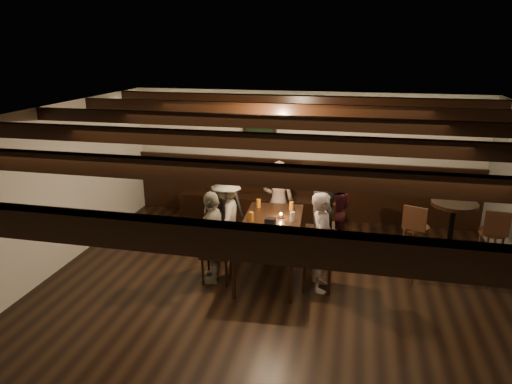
% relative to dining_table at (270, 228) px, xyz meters
% --- Properties ---
extents(room, '(7.00, 7.00, 7.00)m').
position_rel_dining_table_xyz_m(room, '(-0.11, 1.00, 0.42)').
color(room, black).
rests_on(room, ground).
extents(dining_table, '(0.97, 1.95, 0.71)m').
position_rel_dining_table_xyz_m(dining_table, '(0.00, 0.00, 0.00)').
color(dining_table, black).
rests_on(dining_table, floor).
extents(chair_left_near, '(0.43, 0.43, 0.89)m').
position_rel_dining_table_xyz_m(chair_left_near, '(-0.75, 0.40, -0.38)').
color(chair_left_near, black).
rests_on(chair_left_near, floor).
extents(chair_left_far, '(0.44, 0.44, 0.90)m').
position_rel_dining_table_xyz_m(chair_left_far, '(-0.69, -0.49, -0.38)').
color(chair_left_far, black).
rests_on(chair_left_far, floor).
extents(chair_right_near, '(0.48, 0.48, 0.98)m').
position_rel_dining_table_xyz_m(chair_right_near, '(0.69, 0.49, -0.35)').
color(chair_right_near, black).
rests_on(chair_right_near, floor).
extents(chair_right_far, '(0.44, 0.44, 0.91)m').
position_rel_dining_table_xyz_m(chair_right_far, '(0.75, -0.40, -0.37)').
color(chair_right_far, black).
rests_on(chair_right_far, floor).
extents(person_bench_left, '(0.66, 0.45, 1.30)m').
position_rel_dining_table_xyz_m(person_bench_left, '(-0.96, 0.84, -0.00)').
color(person_bench_left, '#232426').
rests_on(person_bench_left, floor).
extents(person_bench_centre, '(0.53, 0.37, 1.41)m').
position_rel_dining_table_xyz_m(person_bench_centre, '(-0.07, 1.05, 0.05)').
color(person_bench_centre, gray).
rests_on(person_bench_centre, floor).
extents(person_bench_right, '(0.67, 0.54, 1.31)m').
position_rel_dining_table_xyz_m(person_bench_right, '(0.84, 0.96, 0.00)').
color(person_bench_right, '#531C24').
rests_on(person_bench_right, floor).
extents(person_left_near, '(0.52, 0.84, 1.26)m').
position_rel_dining_table_xyz_m(person_left_near, '(-0.78, 0.40, -0.02)').
color(person_left_near, gray).
rests_on(person_left_near, floor).
extents(person_left_far, '(0.37, 0.80, 1.32)m').
position_rel_dining_table_xyz_m(person_left_far, '(-0.72, -0.50, 0.01)').
color(person_left_far, gray).
rests_on(person_left_far, floor).
extents(person_right_near, '(0.45, 0.66, 1.29)m').
position_rel_dining_table_xyz_m(person_right_near, '(0.72, 0.50, -0.01)').
color(person_right_near, '#252527').
rests_on(person_right_near, floor).
extents(person_right_far, '(0.36, 0.52, 1.38)m').
position_rel_dining_table_xyz_m(person_right_far, '(0.78, -0.40, 0.04)').
color(person_right_far, '#B39F98').
rests_on(person_right_far, floor).
extents(pint_a, '(0.07, 0.07, 0.14)m').
position_rel_dining_table_xyz_m(pint_a, '(-0.32, 0.68, 0.13)').
color(pint_a, '#BF7219').
rests_on(pint_a, dining_table).
extents(pint_b, '(0.07, 0.07, 0.14)m').
position_rel_dining_table_xyz_m(pint_b, '(0.21, 0.66, 0.13)').
color(pint_b, '#BF7219').
rests_on(pint_b, dining_table).
extents(pint_c, '(0.07, 0.07, 0.14)m').
position_rel_dining_table_xyz_m(pint_c, '(-0.31, 0.08, 0.13)').
color(pint_c, '#BF7219').
rests_on(pint_c, dining_table).
extents(pint_d, '(0.07, 0.07, 0.14)m').
position_rel_dining_table_xyz_m(pint_d, '(0.29, 0.22, 0.13)').
color(pint_d, silver).
rests_on(pint_d, dining_table).
extents(pint_e, '(0.07, 0.07, 0.14)m').
position_rel_dining_table_xyz_m(pint_e, '(-0.19, -0.46, 0.13)').
color(pint_e, '#BF7219').
rests_on(pint_e, dining_table).
extents(pint_f, '(0.07, 0.07, 0.14)m').
position_rel_dining_table_xyz_m(pint_f, '(0.23, -0.54, 0.13)').
color(pint_f, silver).
rests_on(pint_f, dining_table).
extents(pint_g, '(0.07, 0.07, 0.14)m').
position_rel_dining_table_xyz_m(pint_g, '(0.10, -0.80, 0.13)').
color(pint_g, '#BF7219').
rests_on(pint_g, dining_table).
extents(plate_near, '(0.24, 0.24, 0.01)m').
position_rel_dining_table_xyz_m(plate_near, '(-0.11, -0.71, 0.07)').
color(plate_near, white).
rests_on(plate_near, dining_table).
extents(plate_far, '(0.24, 0.24, 0.01)m').
position_rel_dining_table_xyz_m(plate_far, '(0.20, -0.29, 0.07)').
color(plate_far, white).
rests_on(plate_far, dining_table).
extents(condiment_caddy, '(0.15, 0.10, 0.12)m').
position_rel_dining_table_xyz_m(condiment_caddy, '(0.00, -0.05, 0.12)').
color(condiment_caddy, black).
rests_on(condiment_caddy, dining_table).
extents(candle, '(0.05, 0.05, 0.05)m').
position_rel_dining_table_xyz_m(candle, '(0.10, 0.31, 0.08)').
color(candle, beige).
rests_on(candle, dining_table).
extents(high_top_table, '(0.63, 0.63, 1.12)m').
position_rel_dining_table_xyz_m(high_top_table, '(2.53, 0.38, 0.08)').
color(high_top_table, black).
rests_on(high_top_table, floor).
extents(bar_stool_left, '(0.39, 0.40, 1.13)m').
position_rel_dining_table_xyz_m(bar_stool_left, '(2.02, 0.18, -0.23)').
color(bar_stool_left, '#3D2413').
rests_on(bar_stool_left, floor).
extents(bar_stool_right, '(0.36, 0.38, 1.13)m').
position_rel_dining_table_xyz_m(bar_stool_right, '(3.03, 0.23, -0.23)').
color(bar_stool_right, '#3D2413').
rests_on(bar_stool_right, floor).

